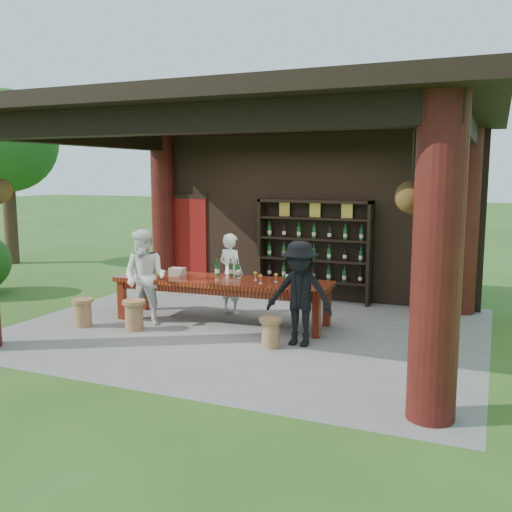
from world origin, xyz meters
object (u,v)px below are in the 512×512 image
at_px(napkin_basket, 177,272).
at_px(guest_woman, 145,277).
at_px(wine_shelf, 314,250).
at_px(host, 231,273).
at_px(stool_near_right, 270,332).
at_px(guest_man, 299,294).
at_px(stool_near_left, 134,314).
at_px(stool_far_left, 83,312).
at_px(tasting_table, 222,286).

bearing_deg(napkin_basket, guest_woman, -116.25).
distance_m(wine_shelf, host, 1.92).
distance_m(stool_near_right, guest_man, 0.70).
relative_size(stool_near_left, napkin_basket, 1.89).
relative_size(wine_shelf, napkin_basket, 8.79).
xyz_separation_m(stool_far_left, guest_woman, (0.87, 0.54, 0.55)).
bearing_deg(napkin_basket, tasting_table, 1.93).
bearing_deg(wine_shelf, guest_man, -76.66).
bearing_deg(host, stool_near_left, 78.44).
relative_size(tasting_table, stool_far_left, 8.06).
bearing_deg(stool_near_left, stool_far_left, -170.65).
relative_size(tasting_table, host, 2.58).
distance_m(guest_woman, napkin_basket, 0.64).
bearing_deg(napkin_basket, stool_far_left, -135.94).
relative_size(guest_man, napkin_basket, 5.96).
relative_size(tasting_table, guest_man, 2.42).
bearing_deg(stool_far_left, guest_woman, 31.93).
xyz_separation_m(wine_shelf, stool_far_left, (-2.93, -3.37, -0.76)).
bearing_deg(host, wine_shelf, -106.09).
bearing_deg(stool_near_left, guest_woman, 95.25).
relative_size(wine_shelf, guest_woman, 1.43).
relative_size(tasting_table, guest_woman, 2.35).
bearing_deg(guest_woman, stool_near_left, -88.28).
relative_size(stool_far_left, host, 0.32).
bearing_deg(wine_shelf, stool_far_left, -130.95).
bearing_deg(napkin_basket, guest_man, -15.72).
height_order(wine_shelf, stool_near_left, wine_shelf).
relative_size(wine_shelf, tasting_table, 0.61).
bearing_deg(napkin_basket, stool_near_left, -104.32).
xyz_separation_m(stool_near_right, napkin_basket, (-2.13, 0.97, 0.59)).
height_order(wine_shelf, guest_woman, wine_shelf).
bearing_deg(stool_far_left, stool_near_left, 9.35).
xyz_separation_m(stool_near_right, guest_woman, (-2.41, 0.40, 0.57)).
relative_size(tasting_table, stool_near_right, 8.64).
distance_m(stool_far_left, guest_man, 3.69).
height_order(stool_far_left, guest_man, guest_man).
relative_size(stool_near_right, guest_man, 0.28).
bearing_deg(stool_near_right, napkin_basket, 155.43).
bearing_deg(napkin_basket, stool_near_right, -24.57).
bearing_deg(stool_far_left, tasting_table, 29.72).
xyz_separation_m(stool_near_right, host, (-1.43, 1.67, 0.50)).
bearing_deg(tasting_table, guest_man, -24.08).
xyz_separation_m(stool_near_left, napkin_basket, (0.25, 0.97, 0.56)).
bearing_deg(stool_near_left, guest_man, 5.68).
xyz_separation_m(tasting_table, stool_near_right, (1.28, -1.00, -0.41)).
distance_m(stool_near_right, host, 2.25).
height_order(stool_near_left, guest_man, guest_man).
height_order(stool_near_right, guest_woman, guest_woman).
height_order(stool_near_right, guest_man, guest_man).
bearing_deg(stool_far_left, host, 44.23).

